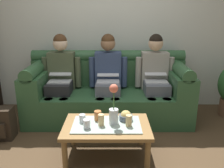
{
  "coord_description": "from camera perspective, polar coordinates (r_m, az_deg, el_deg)",
  "views": [
    {
      "loc": [
        0.06,
        -2.15,
        1.52
      ],
      "look_at": [
        0.06,
        0.92,
        0.58
      ],
      "focal_mm": 38.17,
      "sensor_mm": 36.0,
      "label": 1
    }
  ],
  "objects": [
    {
      "name": "ground_plane",
      "position": [
        2.63,
        -1.36,
        -18.3
      ],
      "size": [
        14.0,
        14.0,
        0.0
      ],
      "primitive_type": "plane",
      "color": "#4C3823"
    },
    {
      "name": "cup_far_center",
      "position": [
        2.48,
        -2.67,
        -8.59
      ],
      "size": [
        0.06,
        0.06,
        0.12
      ],
      "primitive_type": "cylinder",
      "color": "#DBB77A",
      "rests_on": "coffee_table"
    },
    {
      "name": "person_right",
      "position": [
        3.48,
        10.27,
        2.35
      ],
      "size": [
        0.56,
        0.67,
        1.22
      ],
      "color": "#595B66",
      "rests_on": "ground_plane"
    },
    {
      "name": "flower_vase",
      "position": [
        2.47,
        0.35,
        -5.65
      ],
      "size": [
        0.1,
        0.1,
        0.43
      ],
      "color": "silver",
      "rests_on": "coffee_table"
    },
    {
      "name": "coffee_table",
      "position": [
        2.56,
        -1.35,
        -10.67
      ],
      "size": [
        0.91,
        0.59,
        0.39
      ],
      "color": "olive",
      "rests_on": "ground_plane"
    },
    {
      "name": "cup_near_left",
      "position": [
        2.44,
        -6.12,
        -9.48
      ],
      "size": [
        0.07,
        0.07,
        0.09
      ],
      "primitive_type": "cylinder",
      "color": "silver",
      "rests_on": "coffee_table"
    },
    {
      "name": "cup_far_left",
      "position": [
        2.47,
        3.97,
        -8.74
      ],
      "size": [
        0.06,
        0.06,
        0.12
      ],
      "primitive_type": "cylinder",
      "color": "#DBB77A",
      "rests_on": "coffee_table"
    },
    {
      "name": "person_left",
      "position": [
        3.5,
        -12.23,
        2.33
      ],
      "size": [
        0.56,
        0.67,
        1.22
      ],
      "color": "#232326",
      "rests_on": "ground_plane"
    },
    {
      "name": "cup_near_right",
      "position": [
        2.57,
        -7.16,
        -8.16
      ],
      "size": [
        0.07,
        0.07,
        0.09
      ],
      "primitive_type": "cylinder",
      "color": "silver",
      "rests_on": "coffee_table"
    },
    {
      "name": "cup_far_right",
      "position": [
        2.6,
        -3.48,
        -7.55
      ],
      "size": [
        0.08,
        0.08,
        0.1
      ],
      "primitive_type": "cylinder",
      "color": "#B26633",
      "rests_on": "coffee_table"
    },
    {
      "name": "couch",
      "position": [
        3.51,
        -0.99,
        -2.16
      ],
      "size": [
        2.3,
        0.88,
        0.96
      ],
      "color": "#2D5633",
      "rests_on": "ground_plane"
    },
    {
      "name": "person_middle",
      "position": [
        3.43,
        -1.01,
        2.38
      ],
      "size": [
        0.56,
        0.67,
        1.22
      ],
      "color": "#595B66",
      "rests_on": "ground_plane"
    },
    {
      "name": "back_wall_patterned",
      "position": [
        3.85,
        -0.95,
        15.9
      ],
      "size": [
        6.0,
        0.12,
        2.9
      ],
      "primitive_type": "cube",
      "color": "silver",
      "rests_on": "ground_plane"
    },
    {
      "name": "snack_bowl",
      "position": [
        2.6,
        3.27,
        -7.77
      ],
      "size": [
        0.14,
        0.14,
        0.12
      ],
      "color": "#4C5666",
      "rests_on": "coffee_table"
    }
  ]
}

